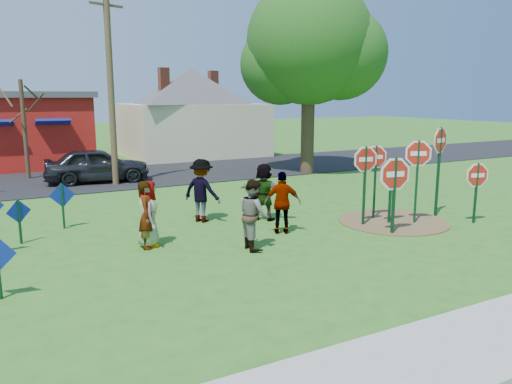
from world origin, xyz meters
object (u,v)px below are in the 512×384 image
person_a (148,214)px  person_b (147,215)px  stop_sign_b (376,163)px  leafy_tree (312,49)px  stop_sign_a (395,180)px  utility_pole (110,80)px  suv (97,165)px  stop_sign_c (418,162)px  stop_sign_d (440,149)px

person_a → person_b: bearing=166.7°
stop_sign_b → leafy_tree: (3.52, 8.58, 4.14)m
stop_sign_a → utility_pole: 12.48m
suv → utility_pole: (0.53, -0.99, 3.54)m
stop_sign_b → person_a: bearing=-169.4°
stop_sign_a → utility_pole: utility_pole is taller
stop_sign_c → person_a: bearing=-158.2°
leafy_tree → person_b: bearing=-141.7°
suv → leafy_tree: size_ratio=0.48×
stop_sign_a → leafy_tree: (4.23, 10.13, 4.35)m
utility_pole → stop_sign_a: bearing=-66.5°
person_a → utility_pole: size_ratio=0.20×
person_b → utility_pole: bearing=19.6°
stop_sign_b → stop_sign_d: size_ratio=0.81×
stop_sign_d → leafy_tree: size_ratio=0.32×
stop_sign_c → person_b: 7.74m
stop_sign_a → person_a: (-6.13, 2.00, -0.66)m
suv → utility_pole: 3.71m
suv → stop_sign_a: bearing=-149.0°
stop_sign_c → person_a: stop_sign_c is taller
stop_sign_a → person_b: bearing=175.0°
person_a → stop_sign_d: bearing=-87.3°
leafy_tree → person_a: bearing=-141.9°
stop_sign_a → leafy_tree: size_ratio=0.25×
utility_pole → stop_sign_d: bearing=-53.7°
person_a → leafy_tree: (10.37, 8.12, 5.01)m
stop_sign_d → suv: 13.86m
stop_sign_d → person_a: size_ratio=1.75×
stop_sign_d → stop_sign_a: bearing=-176.7°
stop_sign_b → stop_sign_d: stop_sign_d is taller
stop_sign_d → leafy_tree: leafy_tree is taller
person_b → utility_pole: 9.98m
person_a → leafy_tree: 14.09m
stop_sign_c → person_b: size_ratio=1.54×
stop_sign_c → utility_pole: bearing=153.2°
stop_sign_a → stop_sign_c: size_ratio=0.87×
stop_sign_d → utility_pole: size_ratio=0.35×
stop_sign_c → stop_sign_d: 1.39m
utility_pole → suv: bearing=118.2°
person_b → leafy_tree: leafy_tree is taller
stop_sign_a → person_b: 6.50m
stop_sign_a → stop_sign_c: (1.38, 0.54, 0.31)m
suv → utility_pole: bearing=-144.7°
person_a → leafy_tree: bearing=-42.2°
stop_sign_d → suv: size_ratio=0.67×
stop_sign_a → person_a: bearing=173.8°
utility_pole → leafy_tree: 9.26m
stop_sign_b → stop_sign_c: size_ratio=0.92×
stop_sign_a → person_b: size_ratio=1.34×
stop_sign_b → suv: stop_sign_b is taller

